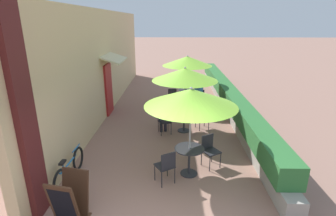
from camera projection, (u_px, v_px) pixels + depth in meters
cafe_facade_wall at (107, 62)px, 11.21m from camera, size 0.98×15.03×4.20m
planter_hedge at (228, 97)px, 11.63m from camera, size 0.60×14.03×1.01m
patio_table_near at (189, 156)px, 6.64m from camera, size 0.76×0.76×0.74m
patio_umbrella_near at (191, 98)px, 6.15m from camera, size 2.23×2.23×2.32m
cafe_chair_near_left at (210, 148)px, 7.05m from camera, size 0.55×0.55×0.87m
cafe_chair_near_right at (166, 165)px, 6.24m from camera, size 0.55×0.55×0.87m
patio_table_mid at (184, 117)px, 9.28m from camera, size 0.76×0.76×0.74m
patio_umbrella_mid at (185, 74)px, 8.80m from camera, size 2.23×2.23×2.32m
cafe_chair_mid_left at (165, 120)px, 9.01m from camera, size 0.51×0.51×0.87m
seated_patron_mid_left at (164, 115)px, 9.06m from camera, size 0.43×0.48×1.25m
cafe_chair_mid_right at (202, 115)px, 9.56m from camera, size 0.51×0.51×0.87m
coffee_cup_mid at (186, 110)px, 9.26m from camera, size 0.07×0.07×0.09m
patio_table_far at (187, 94)px, 12.17m from camera, size 0.76×0.76×0.74m
patio_umbrella_far at (187, 61)px, 11.68m from camera, size 2.23×2.23×2.32m
cafe_chair_far_left at (199, 97)px, 11.71m from camera, size 0.57×0.57×0.87m
seated_patron_far_left at (198, 94)px, 11.59m from camera, size 0.51×0.51×1.25m
cafe_chair_far_right at (189, 91)px, 12.84m from camera, size 0.50×0.50×0.87m
cafe_chair_far_back at (172, 96)px, 11.97m from camera, size 0.48×0.48×0.87m
coffee_cup_far at (185, 89)px, 12.11m from camera, size 0.07×0.07×0.09m
bicycle_leaning at (69, 169)px, 6.40m from camera, size 0.12×1.72×0.71m
menu_board at (70, 199)px, 5.09m from camera, size 0.69×0.73×0.99m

